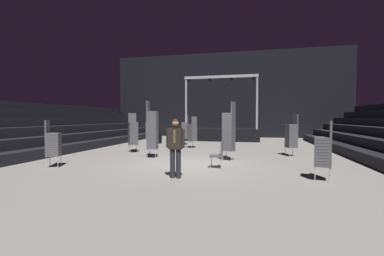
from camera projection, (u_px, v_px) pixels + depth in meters
The scene contains 16 objects.
ground_plane at pixel (190, 165), 10.05m from camera, with size 22.00×30.00×0.10m, color slate.
arena_end_wall at pixel (226, 95), 24.51m from camera, with size 22.00×0.30×8.00m, color black.
bleacher_bank_left at pixel (25, 127), 12.92m from camera, with size 4.50×24.00×2.70m.
stage_riser at pixel (222, 133), 21.10m from camera, with size 5.92×3.30×5.04m.
man_with_tie at pixel (175, 144), 7.65m from camera, with size 0.57×0.25×1.77m.
chair_stack_front_left at pixel (133, 133), 13.47m from camera, with size 0.62×0.62×2.05m.
chair_stack_front_right at pixel (53, 144), 9.40m from camera, with size 0.58×0.58×1.71m.
chair_stack_mid_left at pixel (291, 135), 12.13m from camera, with size 0.57×0.57×1.96m.
chair_stack_mid_right at pixel (229, 131), 10.93m from camera, with size 0.55×0.55×2.48m.
chair_stack_mid_centre at pixel (149, 130), 17.09m from camera, with size 0.57×0.57×1.96m.
chair_stack_rear_left at pixel (323, 150), 7.38m from camera, with size 0.53×0.53×1.71m.
chair_stack_rear_right at pixel (192, 132), 15.49m from camera, with size 0.61×0.61×1.88m.
chair_stack_rear_centre at pixel (152, 129), 11.61m from camera, with size 0.48×0.48×2.56m.
chair_stack_aisle_left at pixel (185, 130), 17.42m from camera, with size 0.56×0.56×1.96m.
equipment_road_case at pixel (154, 139), 18.19m from camera, with size 0.90×0.60×0.68m, color black.
loose_chair_near_man at pixel (218, 153), 9.24m from camera, with size 0.45×0.45×0.95m.
Camera 1 is at (2.30, -9.72, 1.78)m, focal length 24.13 mm.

